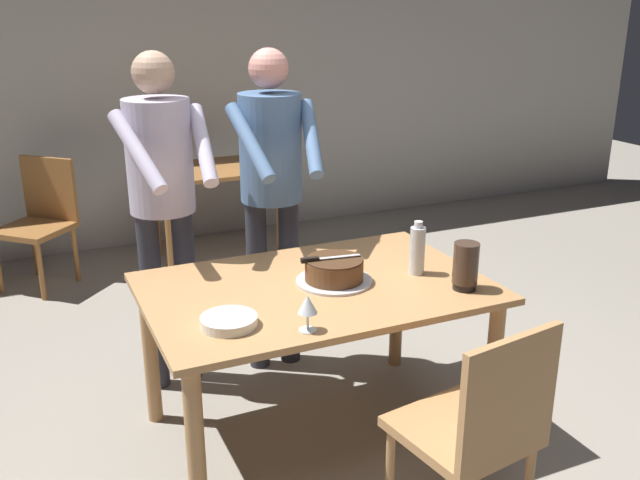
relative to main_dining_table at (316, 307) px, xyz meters
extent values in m
plane|color=gray|center=(0.00, 0.00, -0.64)|extent=(14.00, 14.00, 0.00)
cube|color=#BCB7AD|center=(0.00, 3.16, 0.71)|extent=(10.00, 0.12, 2.70)
cube|color=tan|center=(0.00, 0.00, 0.09)|extent=(1.49, 0.99, 0.03)
cylinder|color=tan|center=(-0.67, -0.42, -0.28)|extent=(0.07, 0.07, 0.72)
cylinder|color=tan|center=(0.67, -0.42, -0.28)|extent=(0.07, 0.07, 0.72)
cylinder|color=tan|center=(-0.67, 0.42, -0.28)|extent=(0.07, 0.07, 0.72)
cylinder|color=tan|center=(0.67, 0.42, -0.28)|extent=(0.07, 0.07, 0.72)
cylinder|color=silver|center=(0.09, 0.00, 0.11)|extent=(0.34, 0.34, 0.01)
cylinder|color=brown|center=(0.09, 0.00, 0.16)|extent=(0.26, 0.26, 0.09)
cylinder|color=#432A18|center=(0.09, 0.00, 0.21)|extent=(0.25, 0.25, 0.01)
cube|color=silver|center=(0.11, 0.00, 0.22)|extent=(0.20, 0.05, 0.00)
cube|color=black|center=(-0.02, 0.02, 0.22)|extent=(0.08, 0.03, 0.02)
cylinder|color=white|center=(-0.47, -0.24, 0.11)|extent=(0.22, 0.22, 0.01)
cylinder|color=white|center=(-0.47, -0.24, 0.12)|extent=(0.22, 0.22, 0.01)
cylinder|color=white|center=(-0.47, -0.24, 0.13)|extent=(0.22, 0.22, 0.01)
cylinder|color=white|center=(-0.47, -0.24, 0.14)|extent=(0.22, 0.22, 0.01)
cylinder|color=silver|center=(-0.21, -0.40, 0.11)|extent=(0.07, 0.07, 0.00)
cylinder|color=silver|center=(-0.21, -0.40, 0.14)|extent=(0.01, 0.01, 0.07)
cone|color=silver|center=(-0.21, -0.40, 0.21)|extent=(0.08, 0.08, 0.07)
cylinder|color=silver|center=(0.48, -0.06, 0.22)|extent=(0.07, 0.07, 0.22)
cylinder|color=silver|center=(0.48, -0.06, 0.34)|extent=(0.04, 0.04, 0.03)
cylinder|color=black|center=(0.57, -0.30, 0.12)|extent=(0.10, 0.10, 0.03)
cylinder|color=#3F2D23|center=(0.57, -0.30, 0.23)|extent=(0.11, 0.11, 0.18)
cylinder|color=#2D2D38|center=(0.15, 0.71, -0.17)|extent=(0.11, 0.11, 0.95)
cylinder|color=#2D2D38|center=(-0.03, 0.72, -0.17)|extent=(0.11, 0.11, 0.95)
cylinder|color=#4C6B93|center=(0.06, 0.71, 0.58)|extent=(0.32, 0.32, 0.55)
sphere|color=tan|center=(0.06, 0.71, 0.98)|extent=(0.20, 0.20, 0.20)
cylinder|color=#4C6B93|center=(0.21, 0.52, 0.65)|extent=(0.18, 0.42, 0.34)
cylinder|color=#4C6B93|center=(-0.10, 0.54, 0.65)|extent=(0.13, 0.42, 0.34)
cylinder|color=#2D2D38|center=(-0.41, 0.75, -0.17)|extent=(0.11, 0.11, 0.95)
cylinder|color=#2D2D38|center=(-0.58, 0.73, -0.17)|extent=(0.11, 0.11, 0.95)
cylinder|color=#B7ADC6|center=(-0.50, 0.74, 0.58)|extent=(0.32, 0.32, 0.55)
sphere|color=tan|center=(-0.50, 0.74, 0.98)|extent=(0.20, 0.20, 0.20)
cylinder|color=#B7ADC6|center=(-0.32, 0.58, 0.65)|extent=(0.11, 0.42, 0.34)
cylinder|color=#B7ADC6|center=(-0.63, 0.55, 0.65)|extent=(0.20, 0.42, 0.34)
cube|color=tan|center=(0.24, -0.79, -0.21)|extent=(0.50, 0.50, 0.04)
cylinder|color=tan|center=(0.03, -0.64, -0.44)|extent=(0.04, 0.04, 0.41)
cylinder|color=tan|center=(0.39, -0.59, -0.44)|extent=(0.04, 0.04, 0.41)
cube|color=tan|center=(0.27, -1.00, 0.03)|extent=(0.44, 0.10, 0.45)
cube|color=#9E6633|center=(0.25, 2.46, 0.08)|extent=(1.00, 0.70, 0.03)
cylinder|color=#9E6633|center=(-0.18, 2.19, -0.29)|extent=(0.07, 0.07, 0.71)
cylinder|color=#9E6633|center=(0.67, 2.19, -0.29)|extent=(0.07, 0.07, 0.71)
cylinder|color=#9E6633|center=(-0.18, 2.74, -0.29)|extent=(0.07, 0.07, 0.71)
cylinder|color=#9E6633|center=(0.67, 2.74, -0.29)|extent=(0.07, 0.07, 0.71)
cube|color=#9E6633|center=(-1.07, 2.43, -0.21)|extent=(0.62, 0.62, 0.04)
cylinder|color=#9E6633|center=(-1.07, 2.18, -0.44)|extent=(0.04, 0.04, 0.41)
cylinder|color=#9E6633|center=(-0.82, 2.44, -0.44)|extent=(0.04, 0.04, 0.41)
cylinder|color=#9E6633|center=(-1.08, 2.69, -0.44)|extent=(0.04, 0.04, 0.41)
cube|color=#9E6633|center=(-0.93, 2.58, 0.03)|extent=(0.34, 0.33, 0.45)
camera|label=1|loc=(-1.15, -2.59, 1.29)|focal=39.12mm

